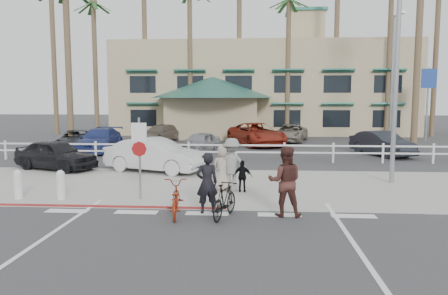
# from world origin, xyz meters

# --- Properties ---
(ground) EXTENTS (140.00, 140.00, 0.00)m
(ground) POSITION_xyz_m (0.00, 0.00, 0.00)
(ground) COLOR #333335
(bike_path) EXTENTS (12.00, 16.00, 0.01)m
(bike_path) POSITION_xyz_m (0.00, -2.00, 0.00)
(bike_path) COLOR #333335
(bike_path) RESTS_ON ground
(sidewalk_plaza) EXTENTS (22.00, 7.00, 0.01)m
(sidewalk_plaza) POSITION_xyz_m (0.00, 4.50, 0.01)
(sidewalk_plaza) COLOR gray
(sidewalk_plaza) RESTS_ON ground
(cross_street) EXTENTS (40.00, 5.00, 0.01)m
(cross_street) POSITION_xyz_m (0.00, 8.50, 0.00)
(cross_street) COLOR #333335
(cross_street) RESTS_ON ground
(parking_lot) EXTENTS (50.00, 16.00, 0.01)m
(parking_lot) POSITION_xyz_m (0.00, 18.00, 0.00)
(parking_lot) COLOR #333335
(parking_lot) RESTS_ON ground
(curb_red) EXTENTS (7.00, 0.25, 0.02)m
(curb_red) POSITION_xyz_m (-3.00, 1.20, 0.01)
(curb_red) COLOR maroon
(curb_red) RESTS_ON ground
(rail_fence) EXTENTS (29.40, 0.16, 1.00)m
(rail_fence) POSITION_xyz_m (0.50, 10.50, 0.50)
(rail_fence) COLOR silver
(rail_fence) RESTS_ON ground
(building) EXTENTS (28.00, 16.00, 11.30)m
(building) POSITION_xyz_m (2.00, 31.00, 5.65)
(building) COLOR tan
(building) RESTS_ON ground
(sign_post) EXTENTS (0.50, 0.10, 2.90)m
(sign_post) POSITION_xyz_m (-2.30, 2.20, 1.45)
(sign_post) COLOR gray
(sign_post) RESTS_ON ground
(bollard_0) EXTENTS (0.26, 0.26, 0.95)m
(bollard_0) POSITION_xyz_m (-4.80, 2.00, 0.47)
(bollard_0) COLOR silver
(bollard_0) RESTS_ON ground
(bollard_1) EXTENTS (0.26, 0.26, 0.95)m
(bollard_1) POSITION_xyz_m (-6.20, 2.00, 0.47)
(bollard_1) COLOR silver
(bollard_1) RESTS_ON ground
(streetlight_0) EXTENTS (0.60, 2.00, 9.00)m
(streetlight_0) POSITION_xyz_m (6.50, 5.50, 4.50)
(streetlight_0) COLOR gray
(streetlight_0) RESTS_ON ground
(streetlight_1) EXTENTS (0.60, 2.00, 9.50)m
(streetlight_1) POSITION_xyz_m (12.00, 24.00, 4.75)
(streetlight_1) COLOR gray
(streetlight_1) RESTS_ON ground
(info_sign) EXTENTS (1.20, 0.16, 5.60)m
(info_sign) POSITION_xyz_m (14.00, 22.00, 2.80)
(info_sign) COLOR navy
(info_sign) RESTS_ON ground
(palm_0) EXTENTS (4.00, 4.00, 15.00)m
(palm_0) POSITION_xyz_m (-16.00, 26.00, 7.50)
(palm_0) COLOR #1C4A1D
(palm_0) RESTS_ON ground
(palm_1) EXTENTS (4.00, 4.00, 13.00)m
(palm_1) POSITION_xyz_m (-12.00, 25.00, 6.50)
(palm_1) COLOR #1C4A1D
(palm_1) RESTS_ON ground
(palm_2) EXTENTS (4.00, 4.00, 16.00)m
(palm_2) POSITION_xyz_m (-8.00, 26.00, 8.00)
(palm_2) COLOR #1C4A1D
(palm_2) RESTS_ON ground
(palm_3) EXTENTS (4.00, 4.00, 14.00)m
(palm_3) POSITION_xyz_m (-4.00, 25.00, 7.00)
(palm_3) COLOR #1C4A1D
(palm_3) RESTS_ON ground
(palm_4) EXTENTS (4.00, 4.00, 15.00)m
(palm_4) POSITION_xyz_m (0.00, 26.00, 7.50)
(palm_4) COLOR #1C4A1D
(palm_4) RESTS_ON ground
(palm_5) EXTENTS (4.00, 4.00, 13.00)m
(palm_5) POSITION_xyz_m (4.00, 25.00, 6.50)
(palm_5) COLOR #1C4A1D
(palm_5) RESTS_ON ground
(palm_6) EXTENTS (4.00, 4.00, 17.00)m
(palm_6) POSITION_xyz_m (8.00, 26.00, 8.50)
(palm_6) COLOR #1C4A1D
(palm_6) RESTS_ON ground
(palm_7) EXTENTS (4.00, 4.00, 14.00)m
(palm_7) POSITION_xyz_m (12.00, 25.00, 7.00)
(palm_7) COLOR #1C4A1D
(palm_7) RESTS_ON ground
(palm_8) EXTENTS (4.00, 4.00, 15.00)m
(palm_8) POSITION_xyz_m (16.00, 26.00, 7.50)
(palm_8) COLOR #1C4A1D
(palm_8) RESTS_ON ground
(palm_10) EXTENTS (4.00, 4.00, 12.00)m
(palm_10) POSITION_xyz_m (-10.00, 15.00, 6.00)
(palm_10) COLOR #1C4A1D
(palm_10) RESTS_ON ground
(palm_11) EXTENTS (4.00, 4.00, 14.00)m
(palm_11) POSITION_xyz_m (11.00, 16.00, 7.00)
(palm_11) COLOR #1C4A1D
(palm_11) RESTS_ON ground
(bike_red) EXTENTS (0.88, 1.88, 0.95)m
(bike_red) POSITION_xyz_m (-0.85, 0.34, 0.47)
(bike_red) COLOR maroon
(bike_red) RESTS_ON ground
(rider_red) EXTENTS (0.73, 0.61, 1.72)m
(rider_red) POSITION_xyz_m (-0.01, 0.68, 0.86)
(rider_red) COLOR black
(rider_red) RESTS_ON ground
(bike_black) EXTENTS (0.92, 1.67, 0.97)m
(bike_black) POSITION_xyz_m (0.51, 0.24, 0.48)
(bike_black) COLOR black
(bike_black) RESTS_ON ground
(rider_black) EXTENTS (0.97, 0.77, 1.92)m
(rider_black) POSITION_xyz_m (2.13, 0.55, 0.96)
(rider_black) COLOR #43221D
(rider_black) RESTS_ON ground
(pedestrian_a) EXTENTS (1.23, 0.75, 1.84)m
(pedestrian_a) POSITION_xyz_m (0.53, 3.64, 0.92)
(pedestrian_a) COLOR gray
(pedestrian_a) RESTS_ON ground
(pedestrian_child) EXTENTS (0.65, 0.28, 1.10)m
(pedestrian_child) POSITION_xyz_m (0.91, 3.48, 0.55)
(pedestrian_child) COLOR black
(pedestrian_child) RESTS_ON ground
(pedestrian_b) EXTENTS (0.89, 0.69, 1.62)m
(pedestrian_b) POSITION_xyz_m (0.23, 3.67, 0.81)
(pedestrian_b) COLOR tan
(pedestrian_b) RESTS_ON ground
(car_white_sedan) EXTENTS (4.73, 2.99, 1.47)m
(car_white_sedan) POSITION_xyz_m (-3.00, 7.37, 0.74)
(car_white_sedan) COLOR silver
(car_white_sedan) RESTS_ON ground
(car_red_compact) EXTENTS (4.27, 2.94, 1.35)m
(car_red_compact) POSITION_xyz_m (-7.58, 7.65, 0.67)
(car_red_compact) COLOR black
(car_red_compact) RESTS_ON ground
(lot_car_0) EXTENTS (3.23, 4.87, 1.24)m
(lot_car_0) POSITION_xyz_m (-9.51, 14.55, 0.62)
(lot_car_0) COLOR #22272E
(lot_car_0) RESTS_ON ground
(lot_car_1) EXTENTS (2.22, 4.89, 1.39)m
(lot_car_1) POSITION_xyz_m (-7.90, 14.17, 0.69)
(lot_car_1) COLOR navy
(lot_car_1) RESTS_ON ground
(lot_car_2) EXTENTS (2.52, 3.81, 1.21)m
(lot_car_2) POSITION_xyz_m (-1.87, 13.94, 0.60)
(lot_car_2) COLOR gray
(lot_car_2) RESTS_ON ground
(lot_car_3) EXTENTS (2.99, 4.33, 1.35)m
(lot_car_3) POSITION_xyz_m (8.40, 13.51, 0.68)
(lot_car_3) COLOR black
(lot_car_3) RESTS_ON ground
(lot_car_4) EXTENTS (3.29, 4.54, 1.22)m
(lot_car_4) POSITION_xyz_m (-5.59, 20.50, 0.61)
(lot_car_4) COLOR #695D52
(lot_car_4) RESTS_ON ground
(lot_car_5) EXTENTS (4.49, 6.01, 1.52)m
(lot_car_5) POSITION_xyz_m (1.47, 18.10, 0.76)
(lot_car_5) COLOR maroon
(lot_car_5) RESTS_ON ground
(lot_car_6) EXTENTS (3.12, 4.89, 1.25)m
(lot_car_6) POSITION_xyz_m (3.94, 20.92, 0.63)
(lot_car_6) COLOR gray
(lot_car_6) RESTS_ON ground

